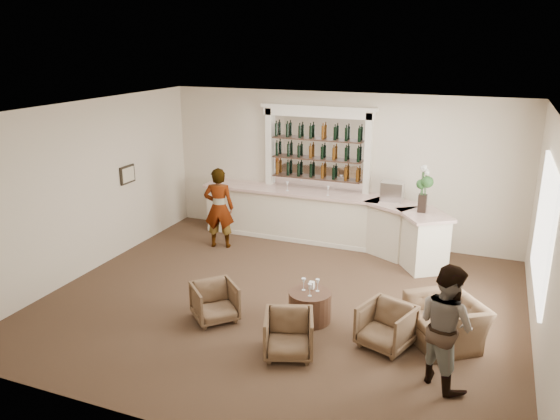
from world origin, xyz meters
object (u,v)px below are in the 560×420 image
Objects in this scene: armchair_center at (289,334)px; flower_vase at (424,186)px; sommelier at (219,208)px; guest at (446,325)px; espresso_machine at (392,191)px; cocktail_table at (310,306)px; armchair_left at (215,302)px; armchair_right at (386,326)px; armchair_far at (446,322)px; bar_counter at (324,219)px.

armchair_center is 4.41m from flower_vase.
guest is (5.06, -3.38, -0.04)m from sommelier.
espresso_machine is (0.57, 4.61, 1.01)m from armchair_center.
armchair_left is (-1.44, -0.53, 0.06)m from cocktail_table.
armchair_far is at bearing 46.84° from armchair_right.
guest is 2.33× the size of armchair_right.
armchair_center is (-2.12, -0.12, -0.52)m from guest.
espresso_machine is at bearing 166.19° from armchair_far.
armchair_center is at bearing 113.44° from sommelier.
espresso_machine is (0.61, 3.54, 1.09)m from cocktail_table.
guest is at bearing -16.04° from armchair_center.
flower_vase is at bearing 170.15° from sommelier.
bar_counter is 2.33m from sommelier.
guest reaches higher than bar_counter.
espresso_machine is (3.52, 1.11, 0.45)m from sommelier.
cocktail_table is at bearing -76.52° from bar_counter.
armchair_center is at bearing -107.53° from flower_vase.
armchair_far is (-0.06, 1.04, -0.50)m from guest.
armchair_right is at bearing -41.73° from armchair_left.
cocktail_table is at bearing 123.39° from sommelier.
flower_vase reaches higher than bar_counter.
guest is at bearing -52.58° from armchair_left.
sommelier is 4.61m from armchair_center.
armchair_center is at bearing -79.11° from bar_counter.
sommelier reaches higher than espresso_machine.
cocktail_table is at bearing 72.87° from armchair_center.
armchair_far is at bearing -45.32° from guest.
armchair_left is (-0.61, -3.99, -0.26)m from bar_counter.
cocktail_table is 1.07m from armchair_center.
bar_counter is 5.32m from guest.
sommelier reaches higher than cocktail_table.
bar_counter reaches higher than armchair_left.
bar_counter is 4.46m from armchair_far.
bar_counter is 3.39× the size of guest.
guest is (2.16, -0.94, 0.59)m from cocktail_table.
armchair_left is at bearing -98.69° from bar_counter.
flower_vase reaches higher than armchair_center.
cocktail_table is at bearing -113.98° from flower_vase.
armchair_left is at bearing -116.00° from espresso_machine.
cocktail_table is at bearing 17.95° from guest.
cocktail_table is 2.11m from armchair_far.
bar_counter is 8.02× the size of armchair_center.
bar_counter is at bearing -175.68° from espresso_machine.
armchair_left is 2.74m from armchair_right.
armchair_right is (2.73, 0.21, 0.02)m from armchair_left.
sommelier is at bearing -173.25° from flower_vase.
espresso_machine is 0.98m from flower_vase.
guest is at bearing -77.60° from flower_vase.
armchair_left is at bearing 140.81° from armchair_center.
guest reaches higher than espresso_machine.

